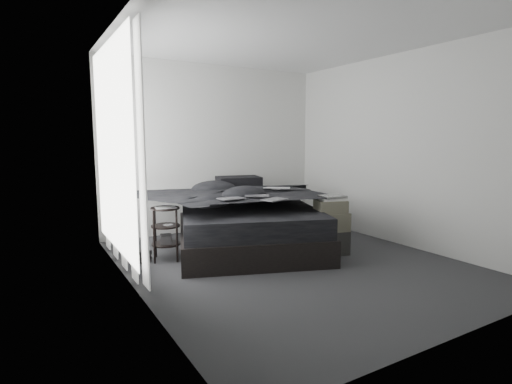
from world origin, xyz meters
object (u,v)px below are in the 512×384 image
bed (246,234)px  box_lower (330,242)px  laptop (276,183)px  side_stand (166,234)px

bed → box_lower: bed is taller
laptop → side_stand: (-1.56, 0.04, -0.53)m
bed → laptop: 0.82m
laptop → side_stand: 1.65m
side_stand → box_lower: size_ratio=1.55×
bed → side_stand: bearing=-157.5°
side_stand → bed: bearing=2.7°
bed → box_lower: bearing=-28.8°
bed → laptop: (0.42, -0.09, 0.69)m
laptop → box_lower: laptop is taller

